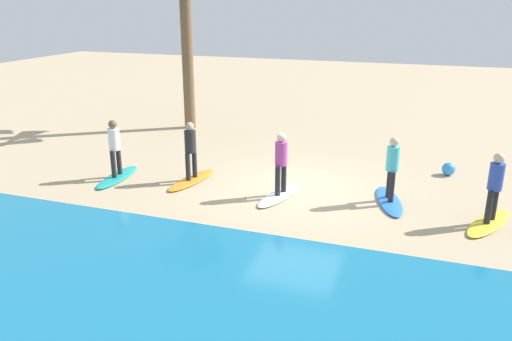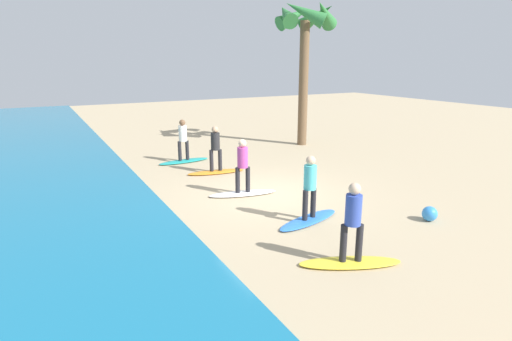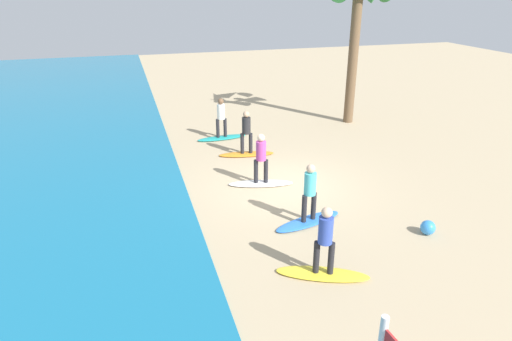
{
  "view_description": "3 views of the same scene",
  "coord_description": "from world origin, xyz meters",
  "px_view_note": "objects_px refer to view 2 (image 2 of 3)",
  "views": [
    {
      "loc": [
        -3.25,
        12.62,
        4.96
      ],
      "look_at": [
        0.52,
        1.89,
        1.1
      ],
      "focal_mm": 35.69,
      "sensor_mm": 36.0,
      "label": 1
    },
    {
      "loc": [
        -10.59,
        6.04,
        4.03
      ],
      "look_at": [
        0.03,
        0.29,
        0.79
      ],
      "focal_mm": 29.19,
      "sensor_mm": 36.0,
      "label": 2
    },
    {
      "loc": [
        -12.29,
        4.53,
        6.1
      ],
      "look_at": [
        -0.69,
        1.07,
        0.95
      ],
      "focal_mm": 31.24,
      "sensor_mm": 36.0,
      "label": 3
    }
  ],
  "objects_px": {
    "surfboard_blue": "(309,220)",
    "surfer_blue": "(310,183)",
    "surfer_white": "(243,162)",
    "surfer_teal": "(183,137)",
    "palm_tree": "(305,29)",
    "beach_ball": "(430,214)",
    "surfboard_white": "(243,193)",
    "surfer_orange": "(215,145)",
    "surfboard_teal": "(184,161)",
    "surfboard_orange": "(216,172)",
    "surfer_yellow": "(353,217)",
    "surfboard_yellow": "(350,263)"
  },
  "relations": [
    {
      "from": "surfboard_orange",
      "to": "surfboard_teal",
      "type": "xyz_separation_m",
      "value": [
        2.15,
        0.49,
        0.0
      ]
    },
    {
      "from": "beach_ball",
      "to": "surfboard_teal",
      "type": "bearing_deg",
      "value": 21.0
    },
    {
      "from": "surfer_yellow",
      "to": "surfer_orange",
      "type": "relative_size",
      "value": 1.0
    },
    {
      "from": "palm_tree",
      "to": "surfer_teal",
      "type": "bearing_deg",
      "value": 96.82
    },
    {
      "from": "surfer_white",
      "to": "surfer_teal",
      "type": "distance_m",
      "value": 4.88
    },
    {
      "from": "surfboard_blue",
      "to": "surfer_teal",
      "type": "bearing_deg",
      "value": -99.93
    },
    {
      "from": "surfboard_blue",
      "to": "surfer_white",
      "type": "xyz_separation_m",
      "value": [
        2.75,
        0.51,
        0.99
      ]
    },
    {
      "from": "surfboard_yellow",
      "to": "surfboard_teal",
      "type": "height_order",
      "value": "same"
    },
    {
      "from": "surfboard_blue",
      "to": "beach_ball",
      "type": "relative_size",
      "value": 5.44
    },
    {
      "from": "surfer_yellow",
      "to": "palm_tree",
      "type": "relative_size",
      "value": 0.25
    },
    {
      "from": "surfer_blue",
      "to": "surfer_white",
      "type": "distance_m",
      "value": 2.79
    },
    {
      "from": "surfer_blue",
      "to": "surfer_orange",
      "type": "bearing_deg",
      "value": 2.48
    },
    {
      "from": "surfboard_yellow",
      "to": "surfer_white",
      "type": "distance_m",
      "value": 5.15
    },
    {
      "from": "surfer_yellow",
      "to": "surfer_white",
      "type": "height_order",
      "value": "same"
    },
    {
      "from": "surfer_blue",
      "to": "surfer_white",
      "type": "xyz_separation_m",
      "value": [
        2.75,
        0.51,
        0.0
      ]
    },
    {
      "from": "surfboard_white",
      "to": "surfboard_teal",
      "type": "height_order",
      "value": "same"
    },
    {
      "from": "surfer_white",
      "to": "surfer_teal",
      "type": "xyz_separation_m",
      "value": [
        4.87,
        0.22,
        0.0
      ]
    },
    {
      "from": "surfer_blue",
      "to": "surfboard_orange",
      "type": "xyz_separation_m",
      "value": [
        5.47,
        0.24,
        -0.99
      ]
    },
    {
      "from": "surfer_yellow",
      "to": "beach_ball",
      "type": "relative_size",
      "value": 4.25
    },
    {
      "from": "beach_ball",
      "to": "palm_tree",
      "type": "bearing_deg",
      "value": -15.83
    },
    {
      "from": "surfboard_yellow",
      "to": "surfer_white",
      "type": "xyz_separation_m",
      "value": [
        5.05,
        -0.11,
        0.99
      ]
    },
    {
      "from": "surfer_blue",
      "to": "surfboard_white",
      "type": "bearing_deg",
      "value": 10.48
    },
    {
      "from": "surfboard_blue",
      "to": "surfer_orange",
      "type": "relative_size",
      "value": 1.28
    },
    {
      "from": "surfer_blue",
      "to": "surfer_orange",
      "type": "height_order",
      "value": "same"
    },
    {
      "from": "surfboard_blue",
      "to": "surfer_blue",
      "type": "relative_size",
      "value": 1.28
    },
    {
      "from": "surfer_blue",
      "to": "surfer_teal",
      "type": "xyz_separation_m",
      "value": [
        7.62,
        0.72,
        0.0
      ]
    },
    {
      "from": "surfer_yellow",
      "to": "surfboard_blue",
      "type": "bearing_deg",
      "value": -15.02
    },
    {
      "from": "surfboard_teal",
      "to": "surfboard_white",
      "type": "bearing_deg",
      "value": 88.08
    },
    {
      "from": "surfer_white",
      "to": "surfboard_orange",
      "type": "height_order",
      "value": "surfer_white"
    },
    {
      "from": "surfboard_teal",
      "to": "beach_ball",
      "type": "relative_size",
      "value": 5.44
    },
    {
      "from": "surfboard_yellow",
      "to": "surfboard_orange",
      "type": "xyz_separation_m",
      "value": [
        7.77,
        -0.38,
        0.0
      ]
    },
    {
      "from": "surfer_orange",
      "to": "surfer_teal",
      "type": "xyz_separation_m",
      "value": [
        2.15,
        0.49,
        0.0
      ]
    },
    {
      "from": "surfer_yellow",
      "to": "surfer_white",
      "type": "bearing_deg",
      "value": -1.25
    },
    {
      "from": "surfboard_orange",
      "to": "surfboard_teal",
      "type": "bearing_deg",
      "value": -68.54
    },
    {
      "from": "surfboard_blue",
      "to": "palm_tree",
      "type": "height_order",
      "value": "palm_tree"
    },
    {
      "from": "surfer_teal",
      "to": "palm_tree",
      "type": "distance_m",
      "value": 7.64
    },
    {
      "from": "palm_tree",
      "to": "surfboard_white",
      "type": "bearing_deg",
      "value": 132.93
    },
    {
      "from": "surfboard_blue",
      "to": "beach_ball",
      "type": "distance_m",
      "value": 3.11
    },
    {
      "from": "surfer_yellow",
      "to": "surfboard_white",
      "type": "distance_m",
      "value": 5.15
    },
    {
      "from": "surfboard_yellow",
      "to": "surfer_yellow",
      "type": "xyz_separation_m",
      "value": [
        0.0,
        0.0,
        0.99
      ]
    },
    {
      "from": "surfboard_yellow",
      "to": "surfboard_teal",
      "type": "xyz_separation_m",
      "value": [
        9.93,
        0.11,
        0.0
      ]
    },
    {
      "from": "surfer_orange",
      "to": "surfer_teal",
      "type": "relative_size",
      "value": 1.0
    },
    {
      "from": "surfboard_white",
      "to": "surfboard_orange",
      "type": "distance_m",
      "value": 2.74
    },
    {
      "from": "surfer_yellow",
      "to": "surfer_white",
      "type": "relative_size",
      "value": 1.0
    },
    {
      "from": "surfer_white",
      "to": "beach_ball",
      "type": "relative_size",
      "value": 4.25
    },
    {
      "from": "surfboard_teal",
      "to": "beach_ball",
      "type": "distance_m",
      "value": 9.71
    },
    {
      "from": "surfboard_white",
      "to": "surfer_yellow",
      "type": "bearing_deg",
      "value": 101.73
    },
    {
      "from": "surfer_teal",
      "to": "palm_tree",
      "type": "xyz_separation_m",
      "value": [
        0.75,
        -6.26,
        4.32
      ]
    },
    {
      "from": "surfboard_white",
      "to": "surfboard_yellow",
      "type": "bearing_deg",
      "value": 101.73
    },
    {
      "from": "surfer_white",
      "to": "surfboard_teal",
      "type": "height_order",
      "value": "surfer_white"
    }
  ]
}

